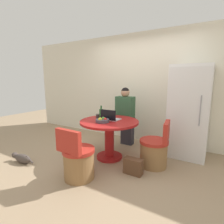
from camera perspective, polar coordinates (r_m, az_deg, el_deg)
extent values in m
plane|color=#9E8466|center=(3.35, -1.10, -16.21)|extent=(12.00, 12.00, 0.00)
cube|color=silver|center=(4.35, 9.44, 7.65)|extent=(7.00, 0.06, 2.60)
cube|color=white|center=(3.73, 23.86, 0.10)|extent=(0.72, 0.68, 1.78)
cube|color=silver|center=(3.39, 23.13, -0.80)|extent=(0.69, 0.01, 1.67)
cylinder|color=gray|center=(3.34, 26.85, 0.32)|extent=(0.02, 0.02, 0.53)
cylinder|color=maroon|center=(3.53, -0.86, -14.30)|extent=(0.50, 0.50, 0.05)
cylinder|color=maroon|center=(3.39, -0.87, -8.89)|extent=(0.18, 0.18, 0.65)
cylinder|color=maroon|center=(3.30, -0.89, -3.18)|extent=(1.11, 1.11, 0.04)
cylinder|color=olive|center=(3.24, 13.37, -13.33)|extent=(0.46, 0.46, 0.42)
cylinder|color=#AD281E|center=(3.15, 13.55, -9.33)|extent=(0.49, 0.49, 0.06)
cube|color=#AD281E|center=(3.07, 17.36, -6.18)|extent=(0.13, 0.45, 0.34)
cylinder|color=olive|center=(2.85, -10.71, -16.62)|extent=(0.46, 0.46, 0.42)
cylinder|color=#AD281E|center=(2.75, -10.88, -12.17)|extent=(0.49, 0.49, 0.06)
cube|color=#AD281E|center=(2.55, -14.11, -9.37)|extent=(0.44, 0.09, 0.34)
cube|color=#2D2D38|center=(4.18, 5.04, -7.16)|extent=(0.28, 0.16, 0.48)
cube|color=#2D2D38|center=(4.05, 4.74, -3.20)|extent=(0.32, 0.36, 0.14)
cube|color=#2D5638|center=(3.91, 4.30, 1.26)|extent=(0.40, 0.22, 0.52)
sphere|color=tan|center=(3.87, 4.37, 6.33)|extent=(0.19, 0.19, 0.19)
sphere|color=black|center=(3.87, 4.37, 6.69)|extent=(0.18, 0.18, 0.18)
cube|color=#B7B7BC|center=(3.37, -0.23, -2.35)|extent=(0.32, 0.23, 0.02)
cube|color=black|center=(3.25, -1.29, -0.95)|extent=(0.32, 0.01, 0.19)
cylinder|color=#4C4C56|center=(3.17, -3.14, -2.85)|extent=(0.25, 0.25, 0.05)
sphere|color=red|center=(3.14, -2.24, -2.42)|extent=(0.06, 0.06, 0.06)
sphere|color=#4C9333|center=(3.22, -2.86, -2.12)|extent=(0.06, 0.06, 0.06)
sphere|color=gold|center=(3.13, -3.90, -2.45)|extent=(0.07, 0.07, 0.07)
cylinder|color=#383333|center=(3.54, -4.61, -1.30)|extent=(0.08, 0.08, 0.08)
cylinder|color=#23602D|center=(3.47, -3.56, -0.60)|extent=(0.08, 0.08, 0.18)
cylinder|color=#23602D|center=(3.45, -3.58, 1.48)|extent=(0.03, 0.03, 0.07)
ellipsoid|color=#473D38|center=(3.69, -27.10, -13.40)|extent=(0.40, 0.18, 0.17)
sphere|color=#473D38|center=(3.84, -29.15, -12.16)|extent=(0.10, 0.10, 0.10)
cylinder|color=#473D38|center=(3.55, -25.32, -13.88)|extent=(0.17, 0.05, 0.13)
cube|color=brown|center=(2.96, 6.93, -17.19)|extent=(0.30, 0.14, 0.26)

